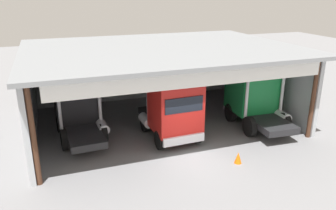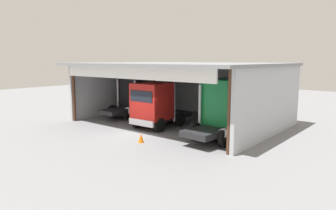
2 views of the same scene
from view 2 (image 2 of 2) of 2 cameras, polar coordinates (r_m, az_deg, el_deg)
ground_plane at (r=21.18m, az=-6.39°, el=-5.44°), size 80.00×80.00×0.00m
workshop_shed at (r=25.14m, az=3.40°, el=4.73°), size 15.41×11.57×4.80m
truck_black_yard_outside at (r=27.72m, az=-6.18°, el=1.61°), size 2.64×5.32×3.41m
truck_red_left_bay at (r=22.69m, az=-2.46°, el=0.02°), size 2.66×5.22×3.38m
truck_green_center_right_bay at (r=19.88m, az=10.55°, el=-0.53°), size 2.79×5.10×3.82m
oil_drum at (r=27.28m, az=10.69°, el=-1.49°), size 0.58×0.58×0.85m
tool_cart at (r=26.97m, az=12.51°, el=-1.50°), size 0.90×0.60×1.00m
traffic_cone at (r=19.06m, az=-5.03°, el=-6.12°), size 0.36×0.36×0.56m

